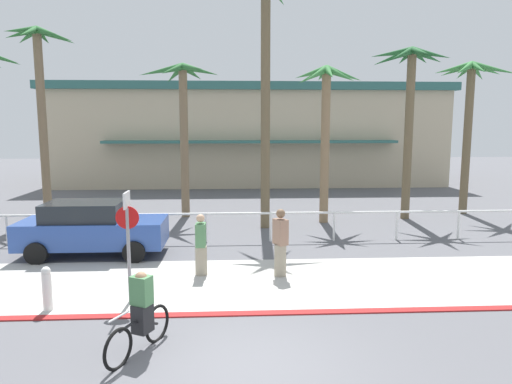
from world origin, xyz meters
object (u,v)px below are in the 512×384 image
(palm_tree_4, at_px, (266,55))
(pedestrian_0, at_px, (280,245))
(palm_tree_3, at_px, (183,104))
(pedestrian_1, at_px, (201,247))
(bollard_0, at_px, (47,288))
(palm_tree_2, at_px, (40,75))
(stop_sign_bike_lane, at_px, (128,231))
(palm_tree_5, at_px, (326,104))
(car_blue_1, at_px, (92,228))
(palm_tree_7, at_px, (470,98))
(cyclist_black_0, at_px, (141,315))
(palm_tree_6, at_px, (409,89))

(palm_tree_4, xyz_separation_m, pedestrian_0, (-0.06, -6.11, -5.79))
(palm_tree_3, xyz_separation_m, pedestrian_1, (1.24, -8.26, -4.14))
(bollard_0, relative_size, palm_tree_2, 0.12)
(stop_sign_bike_lane, height_order, palm_tree_5, palm_tree_5)
(palm_tree_4, bearing_deg, pedestrian_0, -90.57)
(palm_tree_2, relative_size, palm_tree_4, 0.86)
(palm_tree_3, bearing_deg, palm_tree_4, -34.56)
(bollard_0, bearing_deg, car_blue_1, 94.07)
(car_blue_1, relative_size, pedestrian_0, 2.39)
(bollard_0, xyz_separation_m, car_blue_1, (-0.31, 4.43, 0.35))
(stop_sign_bike_lane, bearing_deg, palm_tree_7, 38.23)
(palm_tree_7, xyz_separation_m, cyclist_black_0, (-12.24, -12.59, -4.50))
(bollard_0, distance_m, palm_tree_2, 12.87)
(palm_tree_6, xyz_separation_m, palm_tree_7, (3.15, 1.04, -0.34))
(palm_tree_6, xyz_separation_m, pedestrian_0, (-6.17, -7.51, -4.67))
(stop_sign_bike_lane, relative_size, pedestrian_1, 1.52)
(cyclist_black_0, bearing_deg, palm_tree_6, 51.81)
(palm_tree_3, xyz_separation_m, pedestrian_0, (3.36, -8.46, -4.06))
(palm_tree_3, relative_size, cyclist_black_0, 4.02)
(palm_tree_5, relative_size, car_blue_1, 1.46)
(bollard_0, relative_size, palm_tree_7, 0.15)
(car_blue_1, xyz_separation_m, pedestrian_0, (5.63, -2.35, -0.01))
(palm_tree_5, bearing_deg, cyclist_black_0, -116.41)
(palm_tree_5, distance_m, car_blue_1, 10.25)
(palm_tree_2, relative_size, palm_tree_3, 1.23)
(palm_tree_7, bearing_deg, palm_tree_6, -161.81)
(palm_tree_4, relative_size, palm_tree_5, 1.48)
(palm_tree_6, relative_size, cyclist_black_0, 4.38)
(car_blue_1, bearing_deg, pedestrian_0, -22.67)
(palm_tree_5, xyz_separation_m, pedestrian_1, (-4.69, -6.80, -4.11))
(palm_tree_4, relative_size, pedestrian_1, 5.63)
(palm_tree_4, relative_size, car_blue_1, 2.16)
(stop_sign_bike_lane, height_order, pedestrian_0, stop_sign_bike_lane)
(bollard_0, relative_size, palm_tree_5, 0.16)
(palm_tree_6, xyz_separation_m, car_blue_1, (-11.81, -5.16, -4.66))
(palm_tree_5, bearing_deg, stop_sign_bike_lane, -125.58)
(palm_tree_3, distance_m, palm_tree_5, 6.10)
(palm_tree_7, relative_size, car_blue_1, 1.55)
(palm_tree_2, bearing_deg, pedestrian_0, -43.00)
(palm_tree_3, bearing_deg, pedestrian_1, -81.48)
(bollard_0, relative_size, cyclist_black_0, 0.60)
(palm_tree_7, bearing_deg, car_blue_1, -157.52)
(palm_tree_4, xyz_separation_m, palm_tree_7, (9.26, 2.44, -1.46))
(palm_tree_5, bearing_deg, palm_tree_4, -160.33)
(cyclist_black_0, height_order, pedestrian_0, pedestrian_0)
(palm_tree_2, height_order, palm_tree_6, palm_tree_2)
(palm_tree_5, relative_size, pedestrian_0, 3.48)
(stop_sign_bike_lane, xyz_separation_m, palm_tree_6, (9.80, 9.16, 3.85))
(bollard_0, relative_size, palm_tree_3, 0.15)
(palm_tree_6, height_order, pedestrian_1, palm_tree_6)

